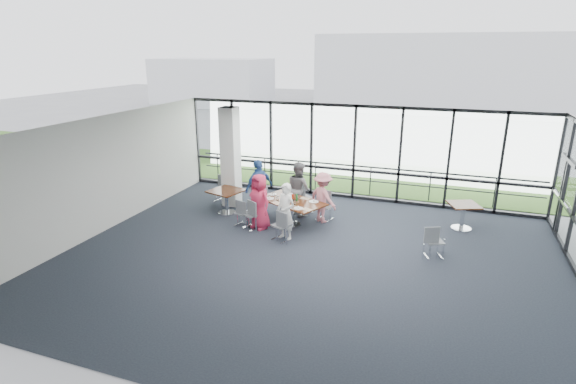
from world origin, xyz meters
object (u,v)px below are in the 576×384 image
(side_table_right, at_px, (464,208))
(diner_end, at_px, (259,187))
(diner_near_right, at_px, (286,212))
(chair_main_nl, at_px, (251,214))
(chair_main_fr, at_px, (325,206))
(side_table_left, at_px, (226,193))
(diner_far_left, at_px, (299,189))
(chair_main_fl, at_px, (303,198))
(diner_near_left, at_px, (260,201))
(chair_spare_r, at_px, (434,241))
(diner_far_right, at_px, (323,197))
(chair_main_end, at_px, (258,201))
(chair_spare_la, at_px, (242,213))
(main_table, at_px, (292,205))
(chair_main_nr, at_px, (281,225))
(chair_spare_lb, at_px, (221,189))
(structural_column, at_px, (231,157))

(side_table_right, xyz_separation_m, diner_end, (-5.91, -0.87, 0.25))
(diner_near_right, bearing_deg, chair_main_nl, -176.51)
(chair_main_nl, bearing_deg, chair_main_fr, 68.68)
(side_table_right, bearing_deg, side_table_left, -170.81)
(diner_far_left, distance_m, diner_end, 1.22)
(chair_main_fl, bearing_deg, chair_main_fr, -165.54)
(diner_near_left, height_order, chair_spare_r, diner_near_left)
(side_table_left, distance_m, diner_far_right, 3.03)
(chair_main_end, bearing_deg, chair_main_nl, 26.99)
(side_table_right, relative_size, diner_near_left, 0.63)
(diner_end, xyz_separation_m, chair_main_fl, (1.23, 0.63, -0.39))
(chair_main_nl, xyz_separation_m, chair_main_fr, (1.79, 1.39, -0.01))
(chair_spare_la, bearing_deg, diner_near_left, 17.43)
(main_table, xyz_separation_m, chair_spare_la, (-1.31, -0.55, -0.23))
(chair_main_nl, xyz_separation_m, chair_main_nr, (1.10, -0.49, -0.01))
(chair_main_nl, relative_size, chair_main_end, 1.02)
(diner_far_left, bearing_deg, diner_near_left, 102.83)
(diner_far_right, height_order, chair_spare_lb, diner_far_right)
(chair_spare_la, bearing_deg, diner_end, 100.36)
(main_table, relative_size, chair_spare_la, 2.77)
(side_table_right, relative_size, chair_spare_la, 1.27)
(diner_near_right, bearing_deg, chair_main_end, 154.28)
(diner_near_right, height_order, diner_far_left, diner_far_left)
(side_table_left, xyz_separation_m, diner_near_right, (2.42, -1.23, 0.13))
(structural_column, height_order, chair_main_nr, structural_column)
(diner_far_left, height_order, chair_spare_la, diner_far_left)
(chair_main_nl, bearing_deg, diner_far_right, 65.03)
(diner_far_left, relative_size, chair_main_fr, 1.97)
(chair_main_end, bearing_deg, chair_spare_la, 11.19)
(diner_end, relative_size, chair_spare_la, 2.19)
(diner_near_left, xyz_separation_m, diner_far_right, (1.56, 1.08, -0.04))
(diner_end, xyz_separation_m, chair_main_nl, (0.24, -1.13, -0.44))
(chair_main_nr, bearing_deg, diner_near_right, 86.69)
(structural_column, distance_m, chair_main_end, 1.73)
(chair_main_fl, height_order, chair_spare_r, chair_main_fl)
(chair_spare_la, distance_m, chair_spare_r, 5.33)
(diner_far_left, relative_size, diner_far_right, 1.10)
(main_table, relative_size, side_table_right, 2.18)
(diner_far_left, relative_size, diner_end, 0.96)
(structural_column, xyz_separation_m, side_table_left, (0.21, -0.79, -0.95))
(chair_spare_lb, distance_m, chair_spare_r, 7.20)
(diner_near_left, relative_size, chair_main_fl, 1.65)
(chair_main_fl, bearing_deg, main_table, 129.14)
(main_table, bearing_deg, side_table_left, -161.52)
(chair_main_fr, relative_size, chair_main_end, 1.00)
(side_table_left, distance_m, chair_spare_lb, 1.18)
(diner_far_left, distance_m, chair_spare_r, 4.45)
(side_table_right, height_order, diner_near_right, diner_near_right)
(structural_column, bearing_deg, side_table_left, -75.17)
(structural_column, distance_m, chair_spare_lb, 1.27)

